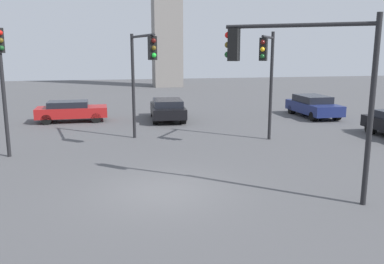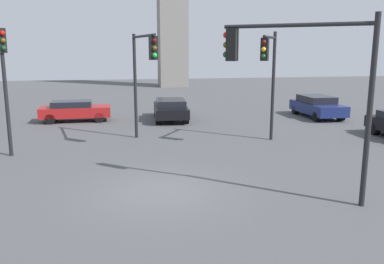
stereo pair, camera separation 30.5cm
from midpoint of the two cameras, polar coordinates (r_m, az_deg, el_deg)
ground_plane at (r=13.21m, az=-3.88°, el=-8.36°), size 104.56×104.56×0.00m
traffic_light_0 at (r=12.42m, az=15.73°, el=8.62°), size 3.70×2.64×5.51m
traffic_light_1 at (r=19.20m, az=-6.49°, el=9.52°), size 0.92×3.62×5.31m
traffic_light_2 at (r=19.43m, az=11.39°, el=9.15°), size 1.55×2.26×5.40m
traffic_light_3 at (r=18.55m, az=-24.78°, el=8.18°), size 0.45×0.48×5.39m
car_0 at (r=28.78m, az=17.68°, el=3.55°), size 2.04×4.65×1.45m
car_2 at (r=26.34m, az=-2.75°, el=3.34°), size 2.38×4.79×1.38m
car_4 at (r=26.83m, az=-16.03°, el=3.00°), size 4.41×1.89×1.33m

